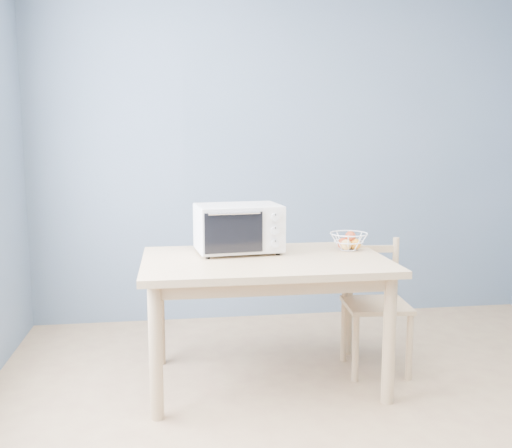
{
  "coord_description": "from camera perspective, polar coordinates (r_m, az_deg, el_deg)",
  "views": [
    {
      "loc": [
        -0.91,
        -2.21,
        1.42
      ],
      "look_at": [
        -0.43,
        1.1,
        0.93
      ],
      "focal_mm": 40.0,
      "sensor_mm": 36.0,
      "label": 1
    }
  ],
  "objects": [
    {
      "name": "toaster_oven",
      "position": [
        3.41,
        -2.09,
        -0.37
      ],
      "size": [
        0.53,
        0.42,
        0.29
      ],
      "rotation": [
        0.0,
        0.0,
        0.11
      ],
      "color": "silver",
      "rests_on": "dining_table"
    },
    {
      "name": "dining_chair",
      "position": [
        3.66,
        11.77,
        -8.05
      ],
      "size": [
        0.41,
        0.41,
        0.81
      ],
      "rotation": [
        0.0,
        0.0,
        -0.08
      ],
      "color": "#D3B57E",
      "rests_on": "ground"
    },
    {
      "name": "fruit_basket",
      "position": [
        3.56,
        9.24,
        -1.69
      ],
      "size": [
        0.3,
        0.3,
        0.12
      ],
      "rotation": [
        0.0,
        0.0,
        -0.34
      ],
      "color": "white",
      "rests_on": "dining_table"
    },
    {
      "name": "dining_table",
      "position": [
        3.31,
        0.88,
        -5.14
      ],
      "size": [
        1.4,
        0.9,
        0.75
      ],
      "color": "#D3B57E",
      "rests_on": "ground"
    },
    {
      "name": "room",
      "position": [
        2.39,
        14.13,
        5.15
      ],
      "size": [
        4.01,
        4.51,
        2.61
      ],
      "color": "tan",
      "rests_on": "ground"
    }
  ]
}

